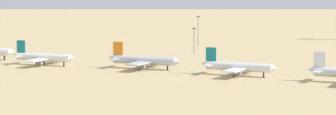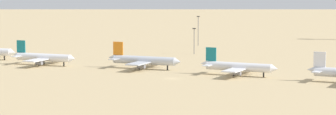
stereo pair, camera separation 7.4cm
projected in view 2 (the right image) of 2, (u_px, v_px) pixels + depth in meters
name	position (u px, v px, depth m)	size (l,w,h in m)	color
ground	(171.00, 79.00, 274.88)	(4000.00, 4000.00, 0.00)	tan
parked_jet_teal_1	(43.00, 57.00, 319.34)	(33.43, 28.02, 11.06)	white
parked_jet_orange_2	(143.00, 60.00, 305.57)	(34.89, 29.25, 11.54)	silver
parked_jet_teal_3	(238.00, 67.00, 283.23)	(33.42, 28.03, 11.05)	white
light_pole_west	(198.00, 29.00, 417.96)	(1.80, 0.50, 17.83)	#59595E
light_pole_mid	(194.00, 39.00, 368.52)	(1.80, 0.50, 13.83)	#59595E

